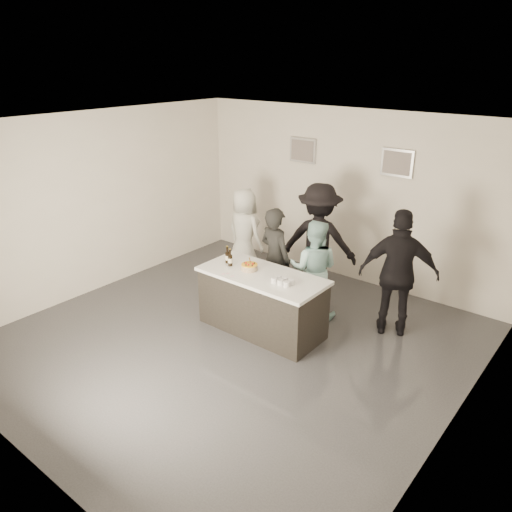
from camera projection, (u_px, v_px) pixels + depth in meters
name	position (u px, v px, depth m)	size (l,w,h in m)	color
floor	(234.00, 341.00, 7.13)	(6.00, 6.00, 0.00)	#3D3D42
ceiling	(230.00, 126.00, 6.01)	(6.00, 6.00, 0.00)	white
wall_back	(345.00, 196.00, 8.74)	(6.00, 0.04, 3.00)	silver
wall_front	(8.00, 335.00, 4.40)	(6.00, 0.04, 3.00)	silver
wall_left	(97.00, 203.00, 8.31)	(0.04, 6.00, 3.00)	silver
wall_right	(465.00, 310.00, 4.82)	(0.04, 6.00, 3.00)	silver
picture_left	(303.00, 150.00, 8.97)	(0.54, 0.04, 0.44)	#B2B2B7
picture_right	(397.00, 163.00, 7.93)	(0.54, 0.04, 0.44)	#B2B2B7
bar_counter	(262.00, 302.00, 7.26)	(1.86, 0.86, 0.90)	white
cake	(249.00, 267.00, 7.22)	(0.24, 0.24, 0.08)	yellow
beer_bottle_a	(227.00, 255.00, 7.43)	(0.07, 0.07, 0.26)	black
beer_bottle_b	(230.00, 258.00, 7.32)	(0.07, 0.07, 0.26)	black
tumbler_cluster	(283.00, 281.00, 6.78)	(0.30, 0.19, 0.08)	gold
candles	(230.00, 275.00, 7.05)	(0.24, 0.08, 0.01)	pink
person_main_black	(275.00, 259.00, 7.81)	(0.60, 0.40, 1.66)	black
person_main_blue	(314.00, 269.00, 7.56)	(0.75, 0.59, 1.55)	#9FCFCF
person_guest_left	(244.00, 232.00, 9.04)	(0.79, 0.51, 1.62)	silver
person_guest_right	(399.00, 274.00, 7.01)	(1.10, 0.46, 1.88)	black
person_guest_back	(318.00, 241.00, 8.14)	(1.25, 0.72, 1.93)	black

